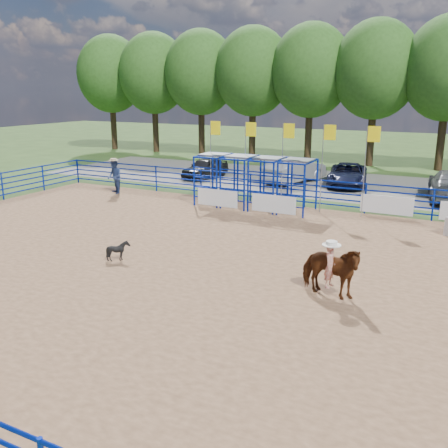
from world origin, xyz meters
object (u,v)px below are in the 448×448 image
Objects in this scene: calf at (118,251)px; car_b at (294,170)px; car_a at (205,168)px; horse_and_rider at (330,268)px; car_c at (348,175)px; spectator_cowboy at (115,176)px.

calf is 17.18m from car_b.
car_a reaches higher than calf.
horse_and_rider reaches higher than calf.
calf is 0.14× the size of car_b.
calf is 0.18× the size of car_a.
car_a is 0.81× the size of car_c.
horse_and_rider is at bearing -45.46° from car_a.
car_a is 9.33m from car_c.
calf is 0.15× the size of car_c.
spectator_cowboy is 0.40× the size of car_b.
horse_and_rider is 0.47× the size of car_c.
car_a is 5.99m from car_b.
horse_and_rider reaches higher than car_c.
car_c is at bearing -6.92° from calf.
calf is (-7.35, -0.28, -0.50)m from horse_and_rider.
horse_and_rider is at bearing -30.78° from spectator_cowboy.
car_b is (-6.98, 16.89, -0.04)m from horse_and_rider.
car_c reaches higher than car_a.
car_b is at bearing 112.46° from horse_and_rider.
spectator_cowboy reaches higher than car_b.
car_b is at bearing 45.46° from spectator_cowboy.
car_b reaches higher than calf.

